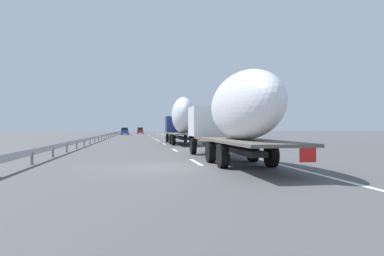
% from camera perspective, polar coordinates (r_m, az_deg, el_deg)
% --- Properties ---
extents(ground_plane, '(260.00, 260.00, 0.00)m').
position_cam_1_polar(ground_plane, '(54.94, -8.12, -1.79)').
color(ground_plane, '#4C4C4F').
extents(lane_stripe_0, '(3.20, 0.20, 0.01)m').
position_cam_1_polar(lane_stripe_0, '(17.24, 0.65, -5.71)').
color(lane_stripe_0, white).
rests_on(lane_stripe_0, ground_plane).
extents(lane_stripe_1, '(3.20, 0.20, 0.01)m').
position_cam_1_polar(lane_stripe_1, '(26.59, -2.90, -3.70)').
color(lane_stripe_1, white).
rests_on(lane_stripe_1, ground_plane).
extents(lane_stripe_2, '(3.20, 0.20, 0.01)m').
position_cam_1_polar(lane_stripe_2, '(36.92, -4.72, -2.66)').
color(lane_stripe_2, white).
rests_on(lane_stripe_2, ground_plane).
extents(lane_stripe_3, '(3.20, 0.20, 0.01)m').
position_cam_1_polar(lane_stripe_3, '(45.49, -5.59, -2.15)').
color(lane_stripe_3, white).
rests_on(lane_stripe_3, ground_plane).
extents(lane_stripe_4, '(3.20, 0.20, 0.01)m').
position_cam_1_polar(lane_stripe_4, '(50.91, -5.99, -1.92)').
color(lane_stripe_4, white).
rests_on(lane_stripe_4, ground_plane).
extents(lane_stripe_5, '(3.20, 0.20, 0.01)m').
position_cam_1_polar(lane_stripe_5, '(59.98, -6.50, -1.63)').
color(lane_stripe_5, white).
rests_on(lane_stripe_5, ground_plane).
extents(lane_stripe_6, '(3.20, 0.20, 0.01)m').
position_cam_1_polar(lane_stripe_6, '(75.24, -7.08, -1.30)').
color(lane_stripe_6, white).
rests_on(lane_stripe_6, ground_plane).
extents(lane_stripe_7, '(3.20, 0.20, 0.01)m').
position_cam_1_polar(lane_stripe_7, '(80.21, -7.22, -1.22)').
color(lane_stripe_7, white).
rests_on(lane_stripe_7, ground_plane).
extents(edge_line_right, '(110.00, 0.20, 0.01)m').
position_cam_1_polar(edge_line_right, '(60.29, -2.99, -1.62)').
color(edge_line_right, white).
rests_on(edge_line_right, ground_plane).
extents(truck_lead, '(12.55, 2.55, 4.89)m').
position_cam_1_polar(truck_lead, '(36.29, -1.78, 1.54)').
color(truck_lead, navy).
rests_on(truck_lead, ground_plane).
extents(truck_trailing, '(14.38, 2.55, 4.27)m').
position_cam_1_polar(truck_trailing, '(16.92, 7.07, 2.50)').
color(truck_trailing, silver).
rests_on(truck_trailing, ground_plane).
extents(car_blue_sedan, '(4.71, 1.79, 1.80)m').
position_cam_1_polar(car_blue_sedan, '(85.02, -11.16, -0.53)').
color(car_blue_sedan, '#28479E').
rests_on(car_blue_sedan, ground_plane).
extents(car_red_compact, '(4.41, 1.73, 1.87)m').
position_cam_1_polar(car_red_compact, '(101.00, -8.66, -0.43)').
color(car_red_compact, red).
rests_on(car_red_compact, ground_plane).
extents(road_sign, '(0.10, 0.90, 3.22)m').
position_cam_1_polar(road_sign, '(55.51, -1.19, 0.53)').
color(road_sign, gray).
rests_on(road_sign, ground_plane).
extents(tree_0, '(3.61, 3.61, 6.39)m').
position_cam_1_polar(tree_0, '(76.87, 0.92, 1.83)').
color(tree_0, '#472D19').
rests_on(tree_0, ground_plane).
extents(tree_1, '(2.76, 2.76, 7.65)m').
position_cam_1_polar(tree_1, '(41.43, 9.67, 4.22)').
color(tree_1, '#472D19').
rests_on(tree_1, ground_plane).
extents(tree_2, '(2.97, 2.97, 6.84)m').
position_cam_1_polar(tree_2, '(71.60, -0.35, 2.10)').
color(tree_2, '#472D19').
rests_on(tree_2, ground_plane).
extents(tree_3, '(3.19, 3.19, 5.25)m').
position_cam_1_polar(tree_3, '(37.05, 8.14, 2.36)').
color(tree_3, '#472D19').
rests_on(tree_3, ground_plane).
extents(tree_4, '(3.62, 3.62, 6.93)m').
position_cam_1_polar(tree_4, '(52.65, 6.33, 2.57)').
color(tree_4, '#472D19').
rests_on(tree_4, ground_plane).
extents(guardrail_median, '(94.00, 0.10, 0.76)m').
position_cam_1_polar(guardrail_median, '(58.11, -14.11, -1.12)').
color(guardrail_median, '#9EA0A5').
rests_on(guardrail_median, ground_plane).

